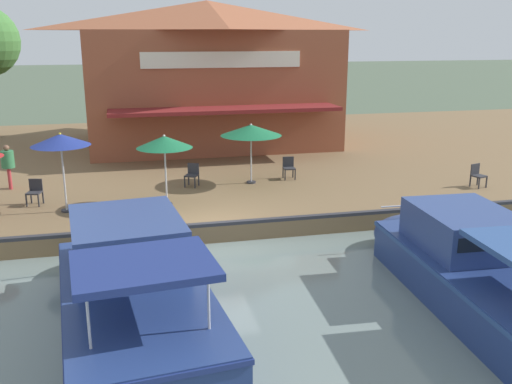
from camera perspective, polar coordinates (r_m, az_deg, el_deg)
The scene contains 14 objects.
ground_plane at distance 17.08m, azimuth -4.53°, elevation -5.42°, with size 220.00×220.00×0.00m, color #4C5B47.
quay_deck at distance 27.50m, azimuth -8.08°, elevation 3.21°, with size 22.00×56.00×0.60m, color brown.
quay_edge_fender at distance 16.95m, azimuth -4.63°, elevation -3.24°, with size 0.20×50.40×0.10m, color #2D2D33.
waterfront_restaurant at distance 29.96m, azimuth -4.79°, elevation 11.86°, with size 10.34×12.47×7.11m.
patio_umbrella_back_row at distance 18.70m, azimuth -9.15°, elevation 4.95°, with size 1.82×1.82×2.36m.
patio_umbrella_by_entrance at distance 18.73m, azimuth -18.97°, elevation 4.93°, with size 1.82×1.82×2.55m.
patio_umbrella_near_quay_edge at distance 21.35m, azimuth -0.50°, elevation 6.20°, with size 2.29×2.29×2.28m.
cafe_chair_facing_river at distance 21.33m, azimuth -6.40°, elevation 1.83°, with size 0.60×0.60×0.85m.
cafe_chair_under_first_umbrella at distance 22.38m, azimuth 3.30°, elevation 2.55°, with size 0.47×0.47×0.85m.
cafe_chair_beside_entrance at distance 20.27m, azimuth -21.25°, elevation 0.13°, with size 0.53×0.53×0.85m.
cafe_chair_far_corner_seat at distance 22.66m, azimuth 21.27°, elevation 1.67°, with size 0.55×0.55×0.85m.
person_mid_patio at distance 22.60m, azimuth -23.57°, elevation 2.80°, with size 0.46×0.46×1.63m.
motorboat_distant_upstream at distance 12.86m, azimuth -12.38°, elevation -8.79°, with size 7.88×3.59×2.17m.
motorboat_outer_channel at distance 14.54m, azimuth 20.54°, elevation -6.83°, with size 8.48×2.99×2.13m.
Camera 1 is at (15.79, -2.33, 6.08)m, focal length 40.00 mm.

